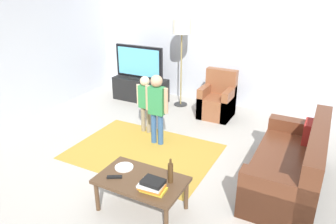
{
  "coord_description": "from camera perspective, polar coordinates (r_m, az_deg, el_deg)",
  "views": [
    {
      "loc": [
        2.05,
        -3.33,
        2.51
      ],
      "look_at": [
        0.0,
        0.6,
        0.65
      ],
      "focal_mm": 34.28,
      "sensor_mm": 36.0,
      "label": 1
    }
  ],
  "objects": [
    {
      "name": "child_center",
      "position": [
        5.0,
        -2.01,
        1.5
      ],
      "size": [
        0.39,
        0.19,
        1.16
      ],
      "color": "#33598C",
      "rests_on": "ground"
    },
    {
      "name": "bottle",
      "position": [
        3.57,
        0.44,
        -10.73
      ],
      "size": [
        0.06,
        0.06,
        0.29
      ],
      "color": "#4C3319",
      "rests_on": "coffee_table"
    },
    {
      "name": "floor_lamp",
      "position": [
        6.45,
        2.46,
        14.16
      ],
      "size": [
        0.36,
        0.36,
        1.78
      ],
      "color": "#262626",
      "rests_on": "ground"
    },
    {
      "name": "tv_stand",
      "position": [
        7.06,
        -4.9,
        3.98
      ],
      "size": [
        1.2,
        0.44,
        0.5
      ],
      "color": "black",
      "rests_on": "ground"
    },
    {
      "name": "plate",
      "position": [
        3.91,
        -7.8,
        -9.71
      ],
      "size": [
        0.22,
        0.22,
        0.02
      ],
      "color": "white",
      "rests_on": "coffee_table"
    },
    {
      "name": "tv",
      "position": [
        6.87,
        -5.16,
        8.7
      ],
      "size": [
        1.1,
        0.28,
        0.71
      ],
      "color": "black",
      "rests_on": "tv_stand"
    },
    {
      "name": "wall_back",
      "position": [
        6.75,
        9.68,
        12.58
      ],
      "size": [
        6.0,
        0.12,
        2.7
      ],
      "primitive_type": "cube",
      "color": "silver",
      "rests_on": "ground"
    },
    {
      "name": "ground",
      "position": [
        4.65,
        -3.47,
        -9.98
      ],
      "size": [
        7.8,
        7.8,
        0.0
      ],
      "primitive_type": "plane",
      "color": "#B2ADA3"
    },
    {
      "name": "coffee_table",
      "position": [
        3.73,
        -4.77,
        -12.38
      ],
      "size": [
        1.0,
        0.6,
        0.42
      ],
      "color": "#513823",
      "rests_on": "ground"
    },
    {
      "name": "tv_remote",
      "position": [
        3.75,
        -9.5,
        -11.32
      ],
      "size": [
        0.17,
        0.13,
        0.02
      ],
      "primitive_type": "cube",
      "rotation": [
        0.0,
        0.0,
        0.52
      ],
      "color": "black",
      "rests_on": "coffee_table"
    },
    {
      "name": "child_near_tv",
      "position": [
        5.45,
        -4.05,
        2.28
      ],
      "size": [
        0.34,
        0.16,
        1.01
      ],
      "color": "gray",
      "rests_on": "ground"
    },
    {
      "name": "area_rug",
      "position": [
        5.06,
        -4.4,
        -7.02
      ],
      "size": [
        2.2,
        1.6,
        0.01
      ],
      "primitive_type": "cube",
      "color": "#B28C33",
      "rests_on": "ground"
    },
    {
      "name": "book_stack",
      "position": [
        3.48,
        -2.8,
        -12.93
      ],
      "size": [
        0.3,
        0.21,
        0.12
      ],
      "color": "yellow",
      "rests_on": "coffee_table"
    },
    {
      "name": "armchair",
      "position": [
        6.28,
        8.82,
        1.89
      ],
      "size": [
        0.6,
        0.6,
        0.9
      ],
      "color": "brown",
      "rests_on": "ground"
    },
    {
      "name": "couch",
      "position": [
        4.43,
        21.46,
        -9.13
      ],
      "size": [
        0.8,
        1.8,
        0.86
      ],
      "color": "brown",
      "rests_on": "ground"
    }
  ]
}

